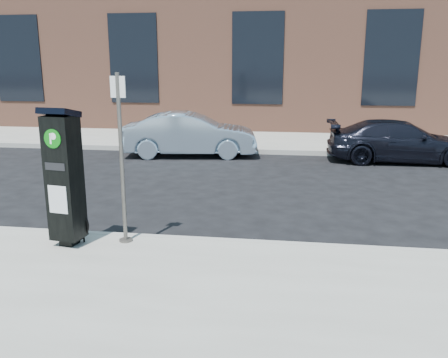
% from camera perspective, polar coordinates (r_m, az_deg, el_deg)
% --- Properties ---
extents(ground, '(120.00, 120.00, 0.00)m').
position_cam_1_polar(ground, '(7.65, -3.03, -8.12)').
color(ground, black).
rests_on(ground, ground).
extents(sidewalk_far, '(60.00, 12.00, 0.15)m').
position_cam_1_polar(sidewalk_far, '(21.18, 4.34, 6.27)').
color(sidewalk_far, gray).
rests_on(sidewalk_far, ground).
extents(curb_near, '(60.00, 0.12, 0.16)m').
position_cam_1_polar(curb_near, '(7.60, -3.07, -7.65)').
color(curb_near, '#9E9B93').
rests_on(curb_near, ground).
extents(curb_far, '(60.00, 0.12, 0.16)m').
position_cam_1_polar(curb_far, '(15.29, 2.78, 3.35)').
color(curb_far, '#9E9B93').
rests_on(curb_far, ground).
extents(building, '(28.00, 10.05, 8.25)m').
position_cam_1_polar(building, '(24.02, 5.04, 16.88)').
color(building, '#8F5641').
rests_on(building, ground).
extents(parking_kiosk, '(0.54, 0.49, 2.10)m').
position_cam_1_polar(parking_kiosk, '(7.39, -18.68, 0.35)').
color(parking_kiosk, black).
rests_on(parking_kiosk, sidewalk_near).
extents(sign_pole, '(0.23, 0.21, 2.57)m').
position_cam_1_polar(sign_pole, '(7.25, -12.21, 2.15)').
color(sign_pole, '#514C47').
rests_on(sign_pole, sidewalk_near).
extents(bike_rack, '(0.56, 0.11, 0.55)m').
position_cam_1_polar(bike_rack, '(7.69, -17.89, -5.34)').
color(bike_rack, black).
rests_on(bike_rack, sidewalk_near).
extents(car_silver, '(4.27, 1.97, 1.35)m').
position_cam_1_polar(car_silver, '(14.85, -4.10, 5.38)').
color(car_silver, '#9CB2C6').
rests_on(car_silver, ground).
extents(car_dark, '(4.22, 1.77, 1.22)m').
position_cam_1_polar(car_dark, '(14.87, 20.40, 4.28)').
color(car_dark, black).
rests_on(car_dark, ground).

